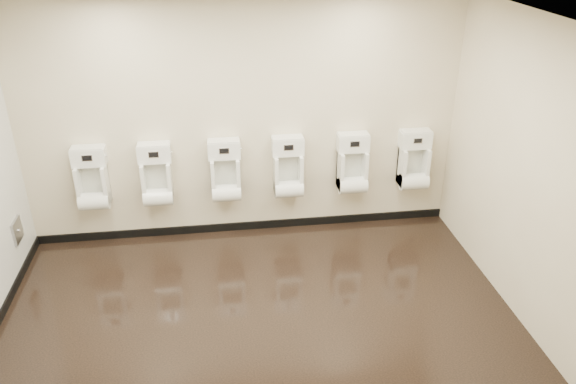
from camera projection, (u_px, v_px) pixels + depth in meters
name	position (u px, v px, depth m)	size (l,w,h in m)	color
ground	(260.00, 319.00, 5.45)	(5.00, 3.50, 0.00)	black
ceiling	(251.00, 24.00, 4.19)	(5.00, 3.50, 0.00)	silver
back_wall	(243.00, 122.00, 6.37)	(5.00, 0.02, 2.80)	beige
front_wall	(282.00, 325.00, 3.28)	(5.00, 0.02, 2.80)	beige
right_wall	(529.00, 174.00, 5.13)	(0.02, 3.50, 2.80)	beige
skirting_back	(247.00, 226.00, 6.97)	(5.00, 0.02, 0.10)	black
access_panel	(17.00, 231.00, 5.99)	(0.04, 0.25, 0.25)	#9E9EA3
urinal_0	(92.00, 183.00, 6.31)	(0.38, 0.29, 0.71)	white
urinal_1	(157.00, 179.00, 6.40)	(0.38, 0.29, 0.71)	white
urinal_2	(225.00, 175.00, 6.49)	(0.38, 0.29, 0.71)	white
urinal_3	(288.00, 171.00, 6.58)	(0.38, 0.29, 0.71)	white
urinal_4	(352.00, 168.00, 6.68)	(0.38, 0.29, 0.71)	white
urinal_5	(414.00, 164.00, 6.77)	(0.38, 0.29, 0.71)	white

